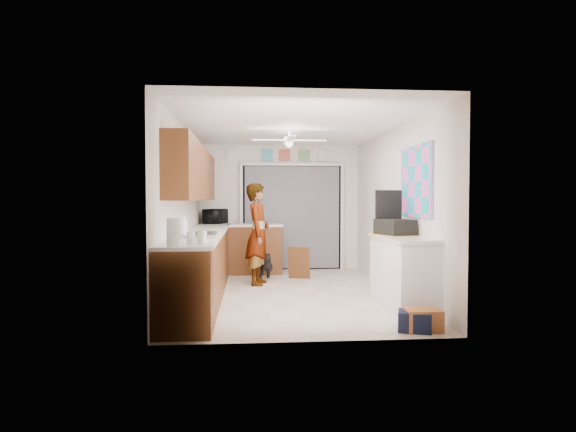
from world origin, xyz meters
name	(u,v)px	position (x,y,z in m)	size (l,w,h in m)	color
floor	(290,293)	(0.00, 0.00, 0.00)	(5.00, 5.00, 0.00)	beige
ceiling	(290,127)	(0.00, 0.00, 2.50)	(5.00, 5.00, 0.00)	white
wall_back	(280,207)	(0.00, 2.50, 1.25)	(3.20, 3.20, 0.00)	silver
wall_front	(312,216)	(0.00, -2.50, 1.25)	(3.20, 3.20, 0.00)	silver
wall_left	(182,210)	(-1.60, 0.00, 1.25)	(5.00, 5.00, 0.00)	silver
wall_right	(394,210)	(1.60, 0.00, 1.25)	(5.00, 5.00, 0.00)	silver
left_base_cabinets	(203,264)	(-1.30, 0.00, 0.45)	(0.60, 4.80, 0.90)	brown
left_countertop	(204,233)	(-1.29, 0.00, 0.92)	(0.62, 4.80, 0.04)	white
upper_cabinets	(195,174)	(-1.44, 0.20, 1.80)	(0.32, 4.00, 0.80)	brown
sink_basin	(196,235)	(-1.29, -1.00, 0.95)	(0.50, 0.76, 0.06)	silver
faucet	(181,228)	(-1.48, -1.00, 1.05)	(0.03, 0.03, 0.22)	silver
peninsula_base	(255,250)	(-0.50, 2.00, 0.45)	(1.00, 0.60, 0.90)	brown
peninsula_top	(255,225)	(-0.50, 2.00, 0.92)	(1.04, 0.64, 0.04)	white
back_opening_recess	(292,217)	(0.25, 2.47, 1.05)	(2.00, 0.06, 2.10)	black
curtain_panel	(292,217)	(0.25, 2.43, 1.05)	(1.90, 0.03, 2.05)	gray
door_trim_left	(241,218)	(-0.77, 2.44, 1.05)	(0.06, 0.04, 2.10)	white
door_trim_right	(342,217)	(1.27, 2.44, 1.05)	(0.06, 0.04, 2.10)	white
door_trim_head	(292,164)	(0.25, 2.44, 2.12)	(2.10, 0.04, 0.06)	white
header_frame_1	(267,155)	(-0.25, 2.47, 2.30)	(0.22, 0.02, 0.22)	#49ADC2
header_frame_2	(285,155)	(0.10, 2.47, 2.30)	(0.22, 0.02, 0.22)	#C35449
header_frame_3	(304,155)	(0.50, 2.47, 2.30)	(0.22, 0.02, 0.22)	#66AA61
header_frame_4	(324,156)	(0.90, 2.47, 2.30)	(0.22, 0.02, 0.22)	silver
route66_sign	(232,155)	(-0.95, 2.47, 2.30)	(0.22, 0.02, 0.26)	silver
right_counter_base	(403,275)	(1.35, -1.20, 0.45)	(0.50, 1.40, 0.90)	white
right_counter_top	(402,238)	(1.34, -1.20, 0.92)	(0.54, 1.44, 0.04)	white
abstract_painting	(416,182)	(1.58, -1.00, 1.65)	(0.03, 1.15, 0.95)	#F359C8
ceiling_fan	(289,140)	(0.00, 0.20, 2.32)	(1.14, 1.14, 0.24)	white
microwave	(215,216)	(-1.27, 2.25, 1.08)	(0.51, 0.35, 0.28)	black
soap_bottle	(183,224)	(-1.45, -1.03, 1.10)	(0.12, 0.12, 0.32)	silver
jar_a	(202,237)	(-1.12, -2.03, 1.01)	(0.10, 0.10, 0.14)	silver
jar_b	(191,238)	(-1.23, -2.05, 1.01)	(0.09, 0.09, 0.14)	silver
paper_towel_roll	(173,232)	(-1.39, -2.25, 1.08)	(0.13, 0.13, 0.28)	white
suitcase	(395,227)	(1.32, -0.93, 1.04)	(0.36, 0.49, 0.21)	black
suitcase_rim	(395,235)	(1.32, -0.93, 0.93)	(0.44, 0.58, 0.02)	yellow
suitcase_lid	(389,208)	(1.32, -0.64, 1.29)	(0.42, 0.03, 0.50)	black
cardboard_box	(423,320)	(1.25, -2.20, 0.12)	(0.37, 0.28, 0.23)	#C3693D
navy_crate	(415,321)	(1.16, -2.20, 0.10)	(0.34, 0.29, 0.21)	black
cabinet_door_panel	(299,263)	(0.26, 1.25, 0.29)	(0.39, 0.03, 0.58)	brown
man	(258,234)	(-0.47, 0.77, 0.84)	(0.61, 0.40, 1.68)	white
dog	(261,263)	(-0.40, 1.55, 0.25)	(0.27, 0.63, 0.49)	black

